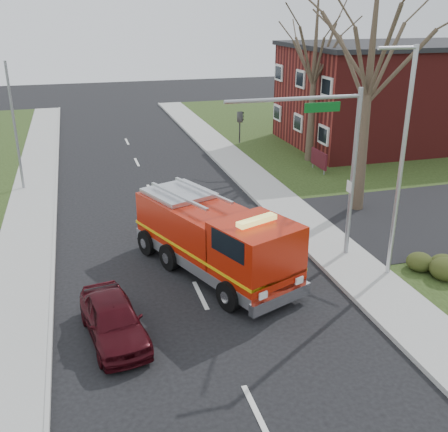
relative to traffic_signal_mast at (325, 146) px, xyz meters
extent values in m
plane|color=black|center=(-5.21, -1.50, -4.71)|extent=(120.00, 120.00, 0.00)
cube|color=#9A9A95|center=(0.99, -1.50, -4.63)|extent=(2.40, 80.00, 0.15)
cube|color=#9A9A95|center=(-11.41, -1.50, -4.63)|extent=(2.40, 80.00, 0.15)
cube|color=maroon|center=(13.79, 16.50, -1.21)|extent=(15.00, 10.00, 7.00)
cube|color=black|center=(13.79, 16.50, 2.39)|extent=(15.40, 10.40, 0.30)
cube|color=silver|center=(6.24, 16.50, -2.71)|extent=(0.12, 1.40, 1.20)
cube|color=#49111A|center=(5.29, 11.00, -3.81)|extent=(0.12, 2.00, 1.00)
cylinder|color=gray|center=(5.29, 10.20, -4.26)|extent=(0.08, 0.08, 0.90)
cylinder|color=gray|center=(5.29, 11.80, -4.26)|extent=(0.08, 0.08, 0.90)
ellipsoid|color=#2B3513|center=(3.79, -2.50, -4.13)|extent=(2.80, 2.00, 0.90)
cone|color=#3C2E23|center=(4.29, 4.50, 1.29)|extent=(0.64, 0.64, 12.00)
cone|color=#3C2E23|center=(5.79, 13.50, 0.54)|extent=(0.56, 0.56, 10.50)
cylinder|color=gray|center=(1.29, 0.00, -1.31)|extent=(0.18, 0.18, 6.80)
cylinder|color=gray|center=(-1.31, 0.00, 1.79)|extent=(5.20, 0.14, 0.14)
cube|color=#0C591E|center=(-0.21, 0.00, 1.44)|extent=(1.40, 0.06, 0.35)
imported|color=black|center=(-3.31, 0.00, 1.44)|extent=(0.22, 0.18, 1.10)
cylinder|color=#B7BABF|center=(1.99, -2.00, -0.51)|extent=(0.16, 0.16, 8.40)
cylinder|color=#B7BABF|center=(1.29, -2.00, 3.59)|extent=(1.40, 0.12, 0.12)
cylinder|color=gray|center=(-12.01, 12.50, -1.21)|extent=(0.14, 0.14, 7.00)
cube|color=#AB1A07|center=(-4.72, 1.24, -3.23)|extent=(4.14, 5.53, 2.00)
cube|color=#AB1A07|center=(-3.38, -2.13, -3.08)|extent=(3.22, 3.22, 2.29)
cube|color=#B7BABF|center=(-4.30, 0.18, -4.04)|extent=(5.08, 7.84, 0.43)
cube|color=#E5B20C|center=(-4.30, 0.18, -3.51)|extent=(5.08, 7.85, 0.11)
cube|color=black|center=(-3.00, -3.10, -2.37)|extent=(2.06, 0.89, 0.81)
cube|color=#E5D866|center=(-3.38, -2.13, -1.80)|extent=(1.54, 0.87, 0.17)
cylinder|color=black|center=(-4.50, -2.68, -4.18)|extent=(0.70, 1.10, 1.05)
cylinder|color=black|center=(-2.20, -1.76, -4.18)|extent=(0.70, 1.10, 1.05)
cylinder|color=black|center=(-6.51, 2.38, -4.18)|extent=(0.70, 1.10, 1.05)
cylinder|color=black|center=(-4.21, 3.30, -4.18)|extent=(0.70, 1.10, 1.05)
imported|color=#37080E|center=(-8.35, -3.27, -4.04)|extent=(2.17, 4.13, 1.34)
camera|label=1|loc=(-8.86, -17.32, 4.75)|focal=42.00mm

